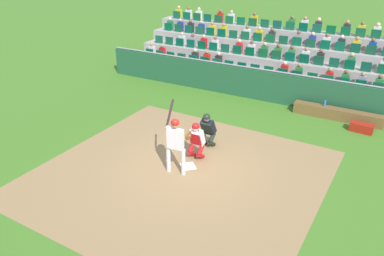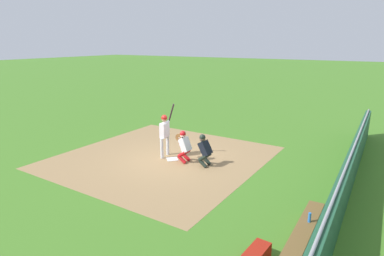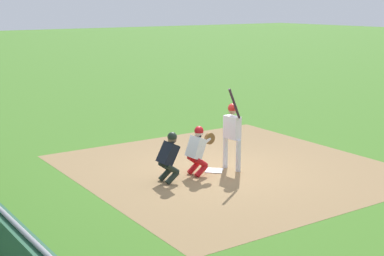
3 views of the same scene
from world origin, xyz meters
name	(u,v)px [view 3 (image 3 of 3)]	position (x,y,z in m)	size (l,w,h in m)	color
ground_plane	(214,171)	(0.00, 0.00, 0.00)	(160.00, 160.00, 0.00)	#417623
infield_dirt_patch	(229,168)	(0.00, 0.50, 0.00)	(8.03, 7.80, 0.01)	#94754C
home_plate_marker	(214,170)	(0.00, 0.00, 0.02)	(0.44, 0.44, 0.02)	white
batter_at_plate	(232,129)	(0.16, 0.46, 1.11)	(0.65, 0.48, 2.23)	silver
catcher_crouching	(198,148)	(0.03, -0.55, 0.72)	(0.47, 0.72, 1.30)	red
home_plate_umpire	(169,155)	(0.07, -1.45, 0.69)	(0.46, 0.49, 1.27)	black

